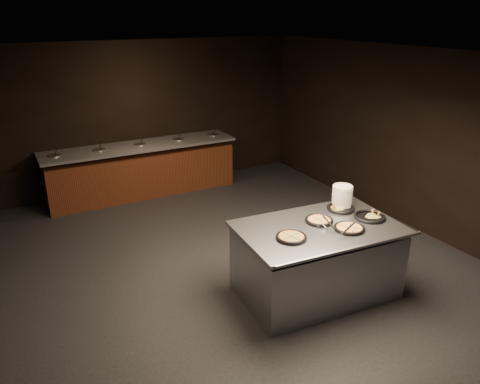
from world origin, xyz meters
The scene contains 11 objects.
room centered at (0.00, 0.00, 1.45)m, with size 7.02×8.02×2.92m.
salad_bar centered at (0.00, 3.56, 0.44)m, with size 3.70×0.83×1.18m.
serving_counter centered at (0.86, -0.88, 0.45)m, with size 2.06×1.40×0.95m.
plate_stack centered at (1.53, -0.50, 1.09)m, with size 0.27×0.27×0.28m, color silver.
pan_veggie_whole centered at (0.38, -0.99, 0.96)m, with size 0.36×0.36×0.04m.
pan_cheese_whole centered at (0.95, -0.77, 0.96)m, with size 0.35×0.35×0.04m.
pan_cheese_slices_a centered at (1.44, -0.60, 0.96)m, with size 0.37×0.37×0.04m.
pan_cheese_slices_b centered at (1.13, -1.12, 0.96)m, with size 0.37×0.37×0.04m.
pan_veggie_slices centered at (1.58, -0.99, 0.96)m, with size 0.40×0.40×0.04m.
server_left centered at (0.89, -0.96, 1.02)m, with size 0.14×0.33×0.16m.
server_right centered at (1.05, -1.24, 1.02)m, with size 0.32×0.10×0.15m.
Camera 1 is at (-2.45, -4.96, 3.42)m, focal length 35.00 mm.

